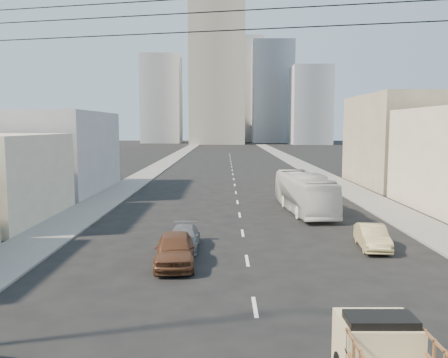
{
  "coord_description": "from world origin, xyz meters",
  "views": [
    {
      "loc": [
        -1.1,
        -8.66,
        6.57
      ],
      "look_at": [
        -1.15,
        18.8,
        3.5
      ],
      "focal_mm": 38.0,
      "sensor_mm": 36.0,
      "label": 1
    }
  ],
  "objects_px": {
    "city_bus": "(304,193)",
    "sedan_tan": "(372,237)",
    "sedan_grey": "(184,238)",
    "sedan_brown": "(175,249)"
  },
  "relations": [
    {
      "from": "city_bus",
      "to": "sedan_tan",
      "type": "xyz_separation_m",
      "value": [
        1.84,
        -11.0,
        -0.86
      ]
    },
    {
      "from": "sedan_tan",
      "to": "sedan_grey",
      "type": "distance_m",
      "value": 10.16
    },
    {
      "from": "sedan_tan",
      "to": "sedan_grey",
      "type": "relative_size",
      "value": 0.96
    },
    {
      "from": "sedan_grey",
      "to": "sedan_brown",
      "type": "bearing_deg",
      "value": -93.5
    },
    {
      "from": "sedan_tan",
      "to": "city_bus",
      "type": "bearing_deg",
      "value": 104.87
    },
    {
      "from": "city_bus",
      "to": "sedan_grey",
      "type": "bearing_deg",
      "value": -131.48
    },
    {
      "from": "sedan_brown",
      "to": "sedan_tan",
      "type": "height_order",
      "value": "sedan_brown"
    },
    {
      "from": "city_bus",
      "to": "sedan_brown",
      "type": "height_order",
      "value": "city_bus"
    },
    {
      "from": "city_bus",
      "to": "sedan_brown",
      "type": "relative_size",
      "value": 2.35
    },
    {
      "from": "sedan_tan",
      "to": "sedan_grey",
      "type": "xyz_separation_m",
      "value": [
        -10.16,
        -0.03,
        -0.05
      ]
    }
  ]
}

